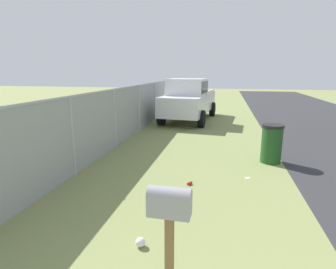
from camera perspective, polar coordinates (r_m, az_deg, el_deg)
mailbox at (r=2.99m, az=0.31°, el=-15.62°), size 0.22×0.46×1.27m
pickup_truck at (r=13.67m, az=4.37°, el=7.50°), size 5.14×2.50×2.09m
trash_bin at (r=7.88m, az=20.90°, el=-1.78°), size 0.57×0.57×1.05m
fence_section at (r=8.97m, az=-11.12°, el=3.79°), size 15.30×0.07×1.90m
litter_can_far_scatter at (r=6.10m, az=4.58°, el=-10.18°), size 0.14×0.12×0.07m
litter_wrapper_midfield_a at (r=6.72m, az=16.35°, el=-8.70°), size 0.14×0.15×0.01m
litter_bag_midfield_b at (r=4.18m, az=-5.81°, el=-21.56°), size 0.14×0.14×0.14m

